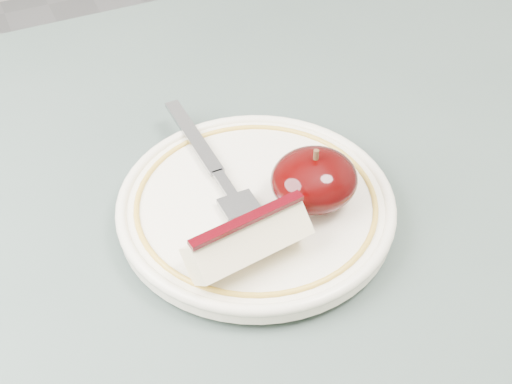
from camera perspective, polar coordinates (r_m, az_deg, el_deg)
name	(u,v)px	position (r m, az deg, el deg)	size (l,w,h in m)	color
plate	(256,205)	(0.54, 0.00, -1.08)	(0.21, 0.21, 0.02)	white
apple_half	(314,180)	(0.53, 4.67, 0.99)	(0.07, 0.06, 0.05)	black
apple_wedge	(248,240)	(0.48, -0.67, -3.86)	(0.09, 0.05, 0.04)	#FBEBB9
fork	(218,174)	(0.55, -3.05, 1.47)	(0.03, 0.19, 0.00)	gray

